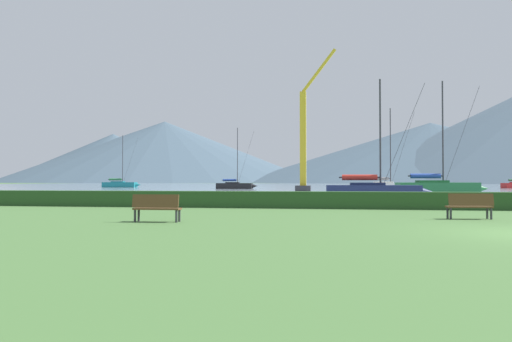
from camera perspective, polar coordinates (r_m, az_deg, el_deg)
name	(u,v)px	position (r m, az deg, el deg)	size (l,w,h in m)	color
harbor_water	(349,185)	(150.39, 11.27, -1.74)	(320.00, 246.00, 0.00)	#8499A8
hedge_line	(438,201)	(24.87, 21.44, -3.40)	(80.00, 1.20, 0.86)	#284C23
sailboat_slip_1	(235,185)	(83.90, -2.59, -1.75)	(7.48, 2.45, 11.01)	black
sailboat_slip_2	(374,191)	(36.46, 14.26, -2.37)	(8.01, 2.47, 9.17)	navy
sailboat_slip_3	(387,186)	(69.43, 15.77, -1.77)	(8.24, 2.47, 11.87)	white
sailboat_slip_6	(120,184)	(106.29, -16.30, -1.56)	(8.43, 3.25, 11.43)	#19707A
sailboat_slip_7	(438,187)	(51.64, 21.38, -1.86)	(9.30, 3.38, 11.79)	#236B38
park_bench_near_path	(470,205)	(18.89, 24.73, -3.78)	(1.65, 0.64, 0.95)	brown
park_bench_under_tree	(157,207)	(16.36, -12.09, -4.28)	(1.64, 0.51, 0.95)	brown
dock_crane	(304,147)	(61.98, 5.93, 2.97)	(5.37, 2.00, 18.86)	#333338
distant_hill_west_ridge	(430,153)	(401.59, 20.59, 2.12)	(315.19, 315.19, 48.53)	#425666
distant_hill_east_ridge	(113,158)	(431.06, -17.12, 1.51)	(181.82, 181.82, 43.16)	#425666
distant_hill_far_shoulder	(165,152)	(438.88, -11.14, 2.31)	(286.25, 286.25, 56.53)	#425666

